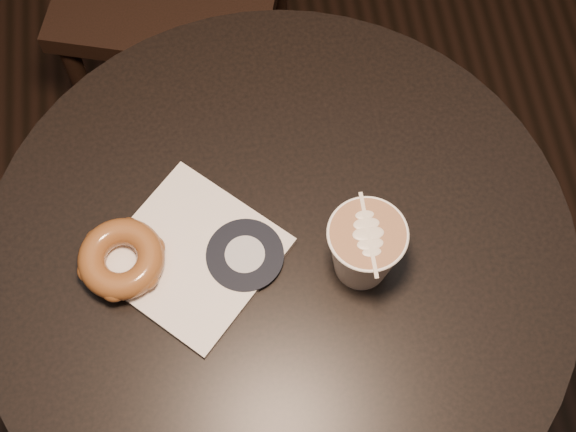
{
  "coord_description": "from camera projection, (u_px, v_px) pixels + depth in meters",
  "views": [
    {
      "loc": [
        -0.04,
        -0.34,
        1.61
      ],
      "look_at": [
        0.01,
        0.03,
        0.79
      ],
      "focal_mm": 50.0,
      "sensor_mm": 36.0,
      "label": 1
    }
  ],
  "objects": [
    {
      "name": "doughnut",
      "position": [
        121.0,
        259.0,
        0.9
      ],
      "size": [
        0.1,
        0.1,
        0.03
      ],
      "primitive_type": "torus",
      "color": "brown",
      "rests_on": "pastry_bag"
    },
    {
      "name": "pastry_bag",
      "position": [
        192.0,
        255.0,
        0.92
      ],
      "size": [
        0.24,
        0.24,
        0.01
      ],
      "primitive_type": "cube",
      "rotation": [
        0.0,
        0.0,
        0.81
      ],
      "color": "white",
      "rests_on": "cafe_table"
    },
    {
      "name": "cafe_table",
      "position": [
        280.0,
        306.0,
        1.11
      ],
      "size": [
        0.7,
        0.7,
        0.75
      ],
      "color": "black",
      "rests_on": "ground"
    },
    {
      "name": "latte_cup",
      "position": [
        364.0,
        250.0,
        0.88
      ],
      "size": [
        0.09,
        0.09,
        0.1
      ],
      "primitive_type": null,
      "color": "white",
      "rests_on": "cafe_table"
    }
  ]
}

